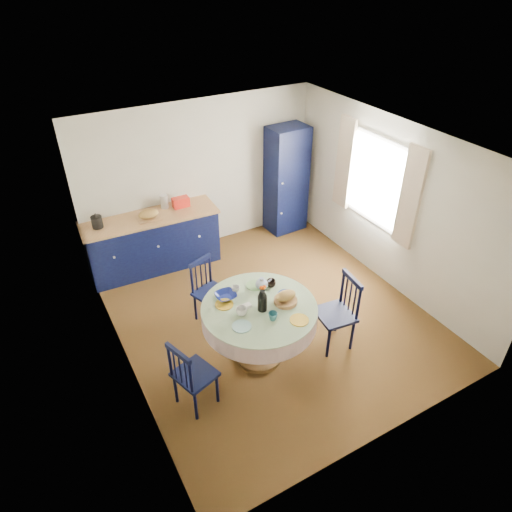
{
  "coord_description": "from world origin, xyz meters",
  "views": [
    {
      "loc": [
        -2.58,
        -4.19,
        4.33
      ],
      "look_at": [
        -0.11,
        0.2,
        0.94
      ],
      "focal_mm": 32.0,
      "sensor_mm": 36.0,
      "label": 1
    }
  ],
  "objects_px": {
    "mug_c": "(271,283)",
    "kitchen_counter": "(153,241)",
    "mug_d": "(236,290)",
    "mug_b": "(273,316)",
    "cobalt_bowl": "(226,296)",
    "chair_left": "(192,375)",
    "chair_right": "(338,312)",
    "mug_a": "(242,311)",
    "dining_table": "(260,315)",
    "pantry_cabinet": "(286,180)",
    "chair_far": "(209,290)"
  },
  "relations": [
    {
      "from": "mug_c",
      "to": "kitchen_counter",
      "type": "bearing_deg",
      "value": 108.94
    },
    {
      "from": "chair_right",
      "to": "mug_c",
      "type": "bearing_deg",
      "value": -121.28
    },
    {
      "from": "pantry_cabinet",
      "to": "chair_far",
      "type": "bearing_deg",
      "value": -146.91
    },
    {
      "from": "mug_b",
      "to": "dining_table",
      "type": "bearing_deg",
      "value": 92.96
    },
    {
      "from": "pantry_cabinet",
      "to": "chair_left",
      "type": "xyz_separation_m",
      "value": [
        -3.03,
        -2.89,
        -0.48
      ]
    },
    {
      "from": "kitchen_counter",
      "to": "mug_d",
      "type": "height_order",
      "value": "kitchen_counter"
    },
    {
      "from": "kitchen_counter",
      "to": "mug_c",
      "type": "bearing_deg",
      "value": -68.13
    },
    {
      "from": "dining_table",
      "to": "chair_right",
      "type": "relative_size",
      "value": 1.34
    },
    {
      "from": "kitchen_counter",
      "to": "cobalt_bowl",
      "type": "xyz_separation_m",
      "value": [
        0.2,
        -2.24,
        0.39
      ]
    },
    {
      "from": "pantry_cabinet",
      "to": "kitchen_counter",
      "type": "bearing_deg",
      "value": 178.35
    },
    {
      "from": "chair_left",
      "to": "chair_right",
      "type": "relative_size",
      "value": 0.92
    },
    {
      "from": "pantry_cabinet",
      "to": "chair_right",
      "type": "xyz_separation_m",
      "value": [
        -1.04,
        -2.88,
        -0.44
      ]
    },
    {
      "from": "kitchen_counter",
      "to": "dining_table",
      "type": "distance_m",
      "value": 2.63
    },
    {
      "from": "chair_right",
      "to": "cobalt_bowl",
      "type": "height_order",
      "value": "chair_right"
    },
    {
      "from": "mug_b",
      "to": "cobalt_bowl",
      "type": "bearing_deg",
      "value": 115.54
    },
    {
      "from": "mug_b",
      "to": "mug_d",
      "type": "relative_size",
      "value": 1.05
    },
    {
      "from": "pantry_cabinet",
      "to": "mug_d",
      "type": "bearing_deg",
      "value": -136.35
    },
    {
      "from": "kitchen_counter",
      "to": "dining_table",
      "type": "bearing_deg",
      "value": -76.59
    },
    {
      "from": "dining_table",
      "to": "cobalt_bowl",
      "type": "height_order",
      "value": "dining_table"
    },
    {
      "from": "chair_right",
      "to": "kitchen_counter",
      "type": "bearing_deg",
      "value": -146.09
    },
    {
      "from": "kitchen_counter",
      "to": "dining_table",
      "type": "relative_size",
      "value": 1.53
    },
    {
      "from": "kitchen_counter",
      "to": "chair_left",
      "type": "height_order",
      "value": "kitchen_counter"
    },
    {
      "from": "pantry_cabinet",
      "to": "chair_far",
      "type": "relative_size",
      "value": 2.06
    },
    {
      "from": "chair_left",
      "to": "chair_right",
      "type": "bearing_deg",
      "value": -107.82
    },
    {
      "from": "chair_left",
      "to": "mug_a",
      "type": "xyz_separation_m",
      "value": [
        0.75,
        0.24,
        0.41
      ]
    },
    {
      "from": "chair_far",
      "to": "mug_d",
      "type": "xyz_separation_m",
      "value": [
        0.09,
        -0.64,
        0.41
      ]
    },
    {
      "from": "chair_left",
      "to": "mug_d",
      "type": "height_order",
      "value": "chair_left"
    },
    {
      "from": "chair_left",
      "to": "chair_right",
      "type": "height_order",
      "value": "chair_right"
    },
    {
      "from": "mug_d",
      "to": "cobalt_bowl",
      "type": "distance_m",
      "value": 0.15
    },
    {
      "from": "mug_c",
      "to": "mug_d",
      "type": "height_order",
      "value": "mug_d"
    },
    {
      "from": "dining_table",
      "to": "chair_left",
      "type": "xyz_separation_m",
      "value": [
        -1.0,
        -0.27,
        -0.23
      ]
    },
    {
      "from": "mug_a",
      "to": "mug_c",
      "type": "relative_size",
      "value": 1.11
    },
    {
      "from": "pantry_cabinet",
      "to": "chair_far",
      "type": "xyz_separation_m",
      "value": [
        -2.25,
        -1.62,
        -0.49
      ]
    },
    {
      "from": "chair_left",
      "to": "mug_c",
      "type": "height_order",
      "value": "chair_left"
    },
    {
      "from": "chair_far",
      "to": "chair_right",
      "type": "height_order",
      "value": "chair_right"
    },
    {
      "from": "dining_table",
      "to": "chair_far",
      "type": "relative_size",
      "value": 1.48
    },
    {
      "from": "kitchen_counter",
      "to": "chair_far",
      "type": "distance_m",
      "value": 1.6
    },
    {
      "from": "chair_left",
      "to": "mug_d",
      "type": "xyz_separation_m",
      "value": [
        0.87,
        0.63,
        0.41
      ]
    },
    {
      "from": "kitchen_counter",
      "to": "mug_a",
      "type": "distance_m",
      "value": 2.65
    },
    {
      "from": "cobalt_bowl",
      "to": "mug_a",
      "type": "bearing_deg",
      "value": -86.21
    },
    {
      "from": "kitchen_counter",
      "to": "dining_table",
      "type": "height_order",
      "value": "kitchen_counter"
    },
    {
      "from": "chair_far",
      "to": "chair_left",
      "type": "bearing_deg",
      "value": -141.31
    },
    {
      "from": "pantry_cabinet",
      "to": "chair_right",
      "type": "relative_size",
      "value": 1.86
    },
    {
      "from": "chair_right",
      "to": "mug_b",
      "type": "bearing_deg",
      "value": -82.46
    },
    {
      "from": "dining_table",
      "to": "mug_a",
      "type": "bearing_deg",
      "value": -174.49
    },
    {
      "from": "pantry_cabinet",
      "to": "chair_far",
      "type": "height_order",
      "value": "pantry_cabinet"
    },
    {
      "from": "chair_far",
      "to": "dining_table",
      "type": "bearing_deg",
      "value": -97.25
    },
    {
      "from": "mug_d",
      "to": "cobalt_bowl",
      "type": "relative_size",
      "value": 0.41
    },
    {
      "from": "pantry_cabinet",
      "to": "mug_c",
      "type": "relative_size",
      "value": 16.41
    },
    {
      "from": "pantry_cabinet",
      "to": "dining_table",
      "type": "relative_size",
      "value": 1.39
    }
  ]
}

